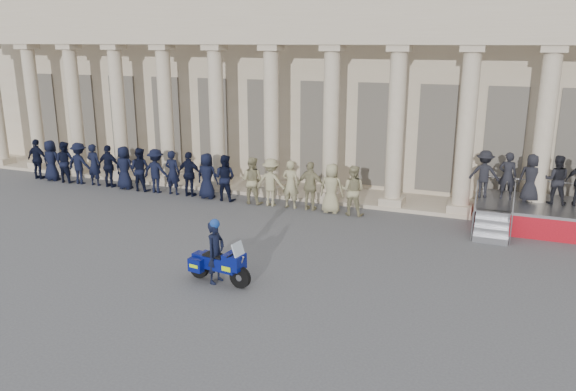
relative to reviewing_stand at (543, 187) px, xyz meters
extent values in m
plane|color=#48484B|center=(-9.27, -7.67, -1.46)|extent=(90.00, 90.00, 0.00)
cube|color=tan|center=(-9.27, 7.33, 3.04)|extent=(40.00, 10.00, 9.00)
cube|color=tan|center=(-9.27, 1.13, -1.39)|extent=(40.00, 2.60, 0.15)
cube|color=tan|center=(-9.27, 0.33, 5.33)|extent=(35.80, 1.00, 1.00)
cube|color=tan|center=(-9.27, 0.33, 6.43)|extent=(35.80, 1.00, 1.20)
cube|color=tan|center=(-26.17, 0.33, -1.16)|extent=(0.90, 0.90, 0.30)
cube|color=tan|center=(-23.57, 0.33, -1.16)|extent=(0.90, 0.90, 0.30)
cylinder|color=tan|center=(-23.57, 0.33, 1.79)|extent=(0.64, 0.64, 5.60)
cube|color=tan|center=(-23.57, 0.33, 4.71)|extent=(0.85, 0.85, 0.24)
cube|color=tan|center=(-20.97, 0.33, -1.16)|extent=(0.90, 0.90, 0.30)
cylinder|color=tan|center=(-20.97, 0.33, 1.79)|extent=(0.64, 0.64, 5.60)
cube|color=tan|center=(-20.97, 0.33, 4.71)|extent=(0.85, 0.85, 0.24)
cube|color=tan|center=(-18.37, 0.33, -1.16)|extent=(0.90, 0.90, 0.30)
cylinder|color=tan|center=(-18.37, 0.33, 1.79)|extent=(0.64, 0.64, 5.60)
cube|color=tan|center=(-18.37, 0.33, 4.71)|extent=(0.85, 0.85, 0.24)
cube|color=tan|center=(-15.77, 0.33, -1.16)|extent=(0.90, 0.90, 0.30)
cylinder|color=tan|center=(-15.77, 0.33, 1.79)|extent=(0.64, 0.64, 5.60)
cube|color=tan|center=(-15.77, 0.33, 4.71)|extent=(0.85, 0.85, 0.24)
cube|color=tan|center=(-13.17, 0.33, -1.16)|extent=(0.90, 0.90, 0.30)
cylinder|color=tan|center=(-13.17, 0.33, 1.79)|extent=(0.64, 0.64, 5.60)
cube|color=tan|center=(-13.17, 0.33, 4.71)|extent=(0.85, 0.85, 0.24)
cube|color=tan|center=(-10.57, 0.33, -1.16)|extent=(0.90, 0.90, 0.30)
cylinder|color=tan|center=(-10.57, 0.33, 1.79)|extent=(0.64, 0.64, 5.60)
cube|color=tan|center=(-10.57, 0.33, 4.71)|extent=(0.85, 0.85, 0.24)
cube|color=tan|center=(-7.97, 0.33, -1.16)|extent=(0.90, 0.90, 0.30)
cylinder|color=tan|center=(-7.97, 0.33, 1.79)|extent=(0.64, 0.64, 5.60)
cube|color=tan|center=(-7.97, 0.33, 4.71)|extent=(0.85, 0.85, 0.24)
cube|color=tan|center=(-5.37, 0.33, -1.16)|extent=(0.90, 0.90, 0.30)
cylinder|color=tan|center=(-5.37, 0.33, 1.79)|extent=(0.64, 0.64, 5.60)
cube|color=tan|center=(-5.37, 0.33, 4.71)|extent=(0.85, 0.85, 0.24)
cube|color=tan|center=(-2.77, 0.33, -1.16)|extent=(0.90, 0.90, 0.30)
cylinder|color=tan|center=(-2.77, 0.33, 1.79)|extent=(0.64, 0.64, 5.60)
cube|color=tan|center=(-2.77, 0.33, 4.71)|extent=(0.85, 0.85, 0.24)
cube|color=tan|center=(-0.17, 0.33, -1.16)|extent=(0.90, 0.90, 0.30)
cylinder|color=tan|center=(-0.17, 0.33, 1.79)|extent=(0.64, 0.64, 5.60)
cube|color=tan|center=(-0.17, 0.33, 4.71)|extent=(0.85, 0.85, 0.24)
cube|color=black|center=(-24.87, 2.35, 1.09)|extent=(1.30, 0.12, 4.20)
cube|color=black|center=(-22.27, 2.35, 1.09)|extent=(1.30, 0.12, 4.20)
cube|color=black|center=(-19.67, 2.35, 1.09)|extent=(1.30, 0.12, 4.20)
cube|color=black|center=(-17.07, 2.35, 1.09)|extent=(1.30, 0.12, 4.20)
cube|color=black|center=(-14.47, 2.35, 1.09)|extent=(1.30, 0.12, 4.20)
cube|color=black|center=(-11.87, 2.35, 1.09)|extent=(1.30, 0.12, 4.20)
cube|color=black|center=(-9.27, 2.35, 1.09)|extent=(1.30, 0.12, 4.20)
cube|color=black|center=(-6.67, 2.35, 1.09)|extent=(1.30, 0.12, 4.20)
cube|color=black|center=(-4.07, 2.35, 1.09)|extent=(1.30, 0.12, 4.20)
cube|color=black|center=(-1.47, 2.35, 1.09)|extent=(1.30, 0.12, 4.20)
imported|color=black|center=(-22.18, -1.16, -0.50)|extent=(1.13, 0.47, 1.93)
imported|color=black|center=(-21.34, -1.16, -0.50)|extent=(0.94, 0.61, 1.93)
imported|color=black|center=(-20.49, -1.16, -0.50)|extent=(0.94, 0.73, 1.93)
imported|color=black|center=(-19.65, -1.16, -0.50)|extent=(1.25, 0.72, 1.93)
imported|color=black|center=(-18.81, -1.16, -0.50)|extent=(0.70, 0.46, 1.93)
imported|color=black|center=(-17.96, -1.16, -0.50)|extent=(1.13, 0.47, 1.93)
imported|color=black|center=(-17.12, -1.16, -0.50)|extent=(0.94, 0.61, 1.93)
imported|color=black|center=(-16.27, -1.16, -0.50)|extent=(0.94, 0.73, 1.93)
imported|color=black|center=(-15.43, -1.16, -0.50)|extent=(1.25, 0.72, 1.93)
imported|color=black|center=(-14.58, -1.16, -0.50)|extent=(0.70, 0.46, 1.93)
imported|color=black|center=(-13.74, -1.16, -0.50)|extent=(1.13, 0.47, 1.93)
imported|color=black|center=(-12.90, -1.16, -0.50)|extent=(0.94, 0.61, 1.93)
imported|color=black|center=(-12.05, -1.16, -0.50)|extent=(0.94, 0.73, 1.93)
imported|color=#968E68|center=(-10.81, -1.16, -0.50)|extent=(0.94, 0.73, 1.93)
imported|color=#968E68|center=(-9.96, -1.16, -0.50)|extent=(1.25, 0.72, 1.93)
imported|color=#968E68|center=(-9.12, -1.16, -0.50)|extent=(0.70, 0.46, 1.93)
imported|color=#968E68|center=(-8.27, -1.16, -0.50)|extent=(1.13, 0.47, 1.93)
imported|color=#968E68|center=(-7.43, -1.16, -0.50)|extent=(0.94, 0.61, 1.93)
imported|color=#968E68|center=(-6.59, -1.16, -0.50)|extent=(0.94, 0.73, 1.93)
cube|color=gray|center=(0.00, -0.05, -0.66)|extent=(4.24, 3.03, 0.10)
cube|color=maroon|center=(0.00, -1.55, -1.09)|extent=(4.24, 0.04, 0.76)
cube|color=maroon|center=(-2.10, -0.05, -1.09)|extent=(0.04, 3.03, 0.76)
cube|color=gray|center=(-1.52, -2.47, -1.36)|extent=(1.10, 0.28, 0.21)
cube|color=gray|center=(-1.52, -2.19, -1.14)|extent=(1.10, 0.28, 0.21)
cube|color=gray|center=(-1.52, -1.91, -0.93)|extent=(1.10, 0.28, 0.21)
cube|color=gray|center=(-1.52, -1.63, -0.71)|extent=(1.10, 0.28, 0.21)
cylinder|color=gray|center=(0.00, 1.41, -0.11)|extent=(4.24, 0.04, 0.04)
imported|color=black|center=(-2.00, 0.15, 0.26)|extent=(1.12, 0.65, 1.74)
imported|color=black|center=(-1.20, 0.15, 0.26)|extent=(0.63, 0.42, 1.74)
imported|color=black|center=(-0.40, 0.15, 0.26)|extent=(0.85, 0.55, 1.74)
imported|color=black|center=(0.40, 0.15, 0.26)|extent=(0.85, 0.66, 1.74)
cylinder|color=black|center=(-7.57, -8.68, -1.16)|extent=(0.62, 0.21, 0.61)
cylinder|color=black|center=(-8.95, -8.50, -1.16)|extent=(0.62, 0.21, 0.61)
cube|color=navy|center=(-8.21, -8.60, -0.89)|extent=(1.11, 0.52, 0.35)
cube|color=navy|center=(-7.75, -8.66, -0.74)|extent=(0.57, 0.54, 0.42)
cube|color=silver|center=(-7.75, -8.66, -0.95)|extent=(0.24, 0.30, 0.11)
cube|color=#B2BFCC|center=(-7.60, -8.68, -0.43)|extent=(0.25, 0.45, 0.50)
cube|color=black|center=(-8.40, -8.57, -0.70)|extent=(0.64, 0.39, 0.09)
cube|color=navy|center=(-8.90, -8.51, -0.82)|extent=(0.36, 0.35, 0.20)
cube|color=navy|center=(-8.85, -8.81, -0.95)|extent=(0.44, 0.26, 0.37)
cube|color=#B5E30B|center=(-8.85, -8.81, -0.95)|extent=(0.30, 0.26, 0.09)
cube|color=navy|center=(-8.77, -8.23, -0.95)|extent=(0.44, 0.26, 0.37)
cube|color=#B5E30B|center=(-8.77, -8.23, -0.95)|extent=(0.30, 0.26, 0.09)
cylinder|color=silver|center=(-8.64, -8.32, -1.19)|extent=(0.56, 0.16, 0.09)
cylinder|color=black|center=(-7.75, -8.66, -0.52)|extent=(0.12, 0.65, 0.03)
imported|color=black|center=(-8.35, -8.58, -0.60)|extent=(0.49, 0.68, 1.73)
sphere|color=navy|center=(-8.35, -8.58, 0.22)|extent=(0.28, 0.28, 0.28)
camera|label=1|loc=(-1.17, -21.09, 4.94)|focal=35.00mm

